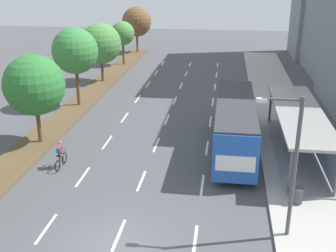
{
  "coord_description": "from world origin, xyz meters",
  "views": [
    {
      "loc": [
        4.46,
        -14.69,
        11.44
      ],
      "look_at": [
        0.73,
        12.1,
        1.2
      ],
      "focal_mm": 44.66,
      "sensor_mm": 36.0,
      "label": 1
    }
  ],
  "objects_px": {
    "streetlight": "(291,159)",
    "cyclist": "(60,156)",
    "median_tree_farthest": "(137,22)",
    "trash_bin": "(298,196)",
    "bus_shelter": "(302,128)",
    "median_tree_third": "(75,51)",
    "median_tree_second": "(34,85)",
    "median_tree_fourth": "(101,44)",
    "bus": "(235,121)",
    "median_tree_fifth": "(123,33)"
  },
  "relations": [
    {
      "from": "streetlight",
      "to": "cyclist",
      "type": "bearing_deg",
      "value": 156.93
    },
    {
      "from": "median_tree_farthest",
      "to": "trash_bin",
      "type": "relative_size",
      "value": 7.44
    },
    {
      "from": "bus_shelter",
      "to": "cyclist",
      "type": "distance_m",
      "value": 15.28
    },
    {
      "from": "median_tree_third",
      "to": "cyclist",
      "type": "bearing_deg",
      "value": -75.83
    },
    {
      "from": "cyclist",
      "to": "median_tree_farthest",
      "type": "distance_m",
      "value": 37.56
    },
    {
      "from": "streetlight",
      "to": "trash_bin",
      "type": "xyz_separation_m",
      "value": [
        1.03,
        2.83,
        -3.31
      ]
    },
    {
      "from": "median_tree_second",
      "to": "streetlight",
      "type": "height_order",
      "value": "streetlight"
    },
    {
      "from": "median_tree_second",
      "to": "trash_bin",
      "type": "relative_size",
      "value": 7.17
    },
    {
      "from": "cyclist",
      "to": "trash_bin",
      "type": "height_order",
      "value": "cyclist"
    },
    {
      "from": "median_tree_third",
      "to": "median_tree_fourth",
      "type": "bearing_deg",
      "value": 92.02
    },
    {
      "from": "bus",
      "to": "median_tree_farthest",
      "type": "xyz_separation_m",
      "value": [
        -13.51,
        33.13,
        2.29
      ]
    },
    {
      "from": "median_tree_third",
      "to": "median_tree_farthest",
      "type": "distance_m",
      "value": 25.35
    },
    {
      "from": "median_tree_second",
      "to": "median_tree_farthest",
      "type": "xyz_separation_m",
      "value": [
        -0.19,
        33.79,
        0.2
      ]
    },
    {
      "from": "streetlight",
      "to": "median_tree_fourth",
      "type": "bearing_deg",
      "value": 121.75
    },
    {
      "from": "bus",
      "to": "median_tree_fourth",
      "type": "relative_size",
      "value": 1.85
    },
    {
      "from": "bus_shelter",
      "to": "median_tree_farthest",
      "type": "height_order",
      "value": "median_tree_farthest"
    },
    {
      "from": "median_tree_farthest",
      "to": "trash_bin",
      "type": "xyz_separation_m",
      "value": [
        16.71,
        -39.82,
        -3.79
      ]
    },
    {
      "from": "median_tree_second",
      "to": "median_tree_fifth",
      "type": "xyz_separation_m",
      "value": [
        -0.18,
        25.34,
        -0.23
      ]
    },
    {
      "from": "cyclist",
      "to": "trash_bin",
      "type": "relative_size",
      "value": 2.14
    },
    {
      "from": "median_tree_farthest",
      "to": "trash_bin",
      "type": "height_order",
      "value": "median_tree_farthest"
    },
    {
      "from": "median_tree_fourth",
      "to": "median_tree_third",
      "type": "bearing_deg",
      "value": -87.98
    },
    {
      "from": "streetlight",
      "to": "trash_bin",
      "type": "relative_size",
      "value": 7.65
    },
    {
      "from": "median_tree_second",
      "to": "median_tree_third",
      "type": "relative_size",
      "value": 0.91
    },
    {
      "from": "cyclist",
      "to": "median_tree_second",
      "type": "height_order",
      "value": "median_tree_second"
    },
    {
      "from": "median_tree_third",
      "to": "trash_bin",
      "type": "xyz_separation_m",
      "value": [
        16.67,
        -14.47,
        -4.31
      ]
    },
    {
      "from": "median_tree_farthest",
      "to": "streetlight",
      "type": "relative_size",
      "value": 0.97
    },
    {
      "from": "cyclist",
      "to": "median_tree_fifth",
      "type": "distance_m",
      "value": 29.15
    },
    {
      "from": "bus_shelter",
      "to": "median_tree_fourth",
      "type": "xyz_separation_m",
      "value": [
        -18.04,
        16.46,
        2.22
      ]
    },
    {
      "from": "median_tree_fourth",
      "to": "streetlight",
      "type": "relative_size",
      "value": 0.94
    },
    {
      "from": "median_tree_fifth",
      "to": "trash_bin",
      "type": "relative_size",
      "value": 6.21
    },
    {
      "from": "cyclist",
      "to": "median_tree_third",
      "type": "relative_size",
      "value": 0.27
    },
    {
      "from": "median_tree_third",
      "to": "trash_bin",
      "type": "bearing_deg",
      "value": -40.97
    },
    {
      "from": "bus_shelter",
      "to": "cyclist",
      "type": "bearing_deg",
      "value": -165.13
    },
    {
      "from": "bus_shelter",
      "to": "median_tree_farthest",
      "type": "distance_m",
      "value": 37.89
    },
    {
      "from": "bus",
      "to": "median_tree_second",
      "type": "height_order",
      "value": "median_tree_second"
    },
    {
      "from": "cyclist",
      "to": "median_tree_third",
      "type": "distance_m",
      "value": 12.96
    },
    {
      "from": "bus",
      "to": "streetlight",
      "type": "height_order",
      "value": "streetlight"
    },
    {
      "from": "cyclist",
      "to": "streetlight",
      "type": "xyz_separation_m",
      "value": [
        12.62,
        -5.38,
        3.1
      ]
    },
    {
      "from": "bus_shelter",
      "to": "median_tree_second",
      "type": "relative_size",
      "value": 2.01
    },
    {
      "from": "cyclist",
      "to": "streetlight",
      "type": "bearing_deg",
      "value": -23.07
    },
    {
      "from": "streetlight",
      "to": "bus_shelter",
      "type": "bearing_deg",
      "value": 77.19
    },
    {
      "from": "median_tree_fourth",
      "to": "median_tree_second",
      "type": "bearing_deg",
      "value": -88.5
    },
    {
      "from": "median_tree_second",
      "to": "streetlight",
      "type": "distance_m",
      "value": 17.84
    },
    {
      "from": "median_tree_second",
      "to": "median_tree_third",
      "type": "height_order",
      "value": "median_tree_third"
    },
    {
      "from": "bus",
      "to": "trash_bin",
      "type": "relative_size",
      "value": 13.28
    },
    {
      "from": "median_tree_fifth",
      "to": "trash_bin",
      "type": "height_order",
      "value": "median_tree_fifth"
    },
    {
      "from": "median_tree_fourth",
      "to": "trash_bin",
      "type": "bearing_deg",
      "value": -53.49
    },
    {
      "from": "trash_bin",
      "to": "median_tree_farthest",
      "type": "bearing_deg",
      "value": 112.77
    },
    {
      "from": "median_tree_fourth",
      "to": "median_tree_fifth",
      "type": "xyz_separation_m",
      "value": [
        0.27,
        8.45,
        -0.16
      ]
    },
    {
      "from": "median_tree_fourth",
      "to": "median_tree_farthest",
      "type": "xyz_separation_m",
      "value": [
        0.25,
        16.89,
        0.27
      ]
    }
  ]
}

